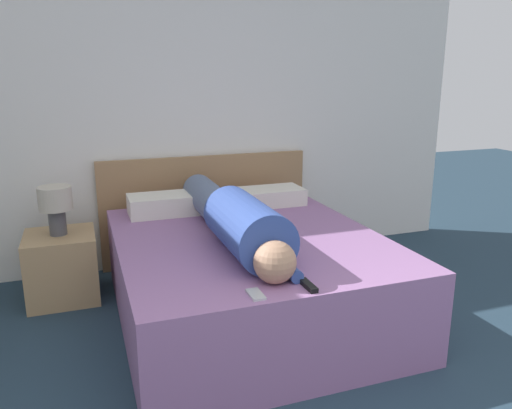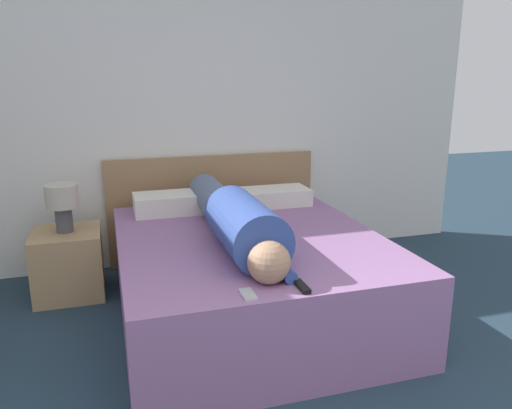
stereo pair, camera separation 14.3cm
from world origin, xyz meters
TOP-DOWN VIEW (x-y plane):
  - wall_back at (0.00, 3.56)m, footprint 5.31×0.06m
  - bed at (0.25, 2.36)m, footprint 1.68×1.95m
  - headboard at (0.25, 3.49)m, footprint 1.80×0.04m
  - nightstand at (-0.94, 3.07)m, footprint 0.48×0.49m
  - table_lamp at (-0.94, 3.07)m, footprint 0.23×0.23m
  - person_lying at (0.13, 2.29)m, footprint 0.34×1.80m
  - pillow_near_headboard at (-0.14, 3.08)m, footprint 0.60×0.31m
  - pillow_second at (0.66, 3.08)m, footprint 0.57×0.31m
  - tv_remote at (0.26, 1.48)m, footprint 0.04×0.15m
  - cell_phone at (-0.01, 1.48)m, footprint 0.06×0.13m

SIDE VIEW (x-z plane):
  - nightstand at x=-0.94m, z-range 0.00..0.49m
  - bed at x=0.25m, z-range 0.00..0.57m
  - headboard at x=0.25m, z-range 0.00..0.93m
  - cell_phone at x=-0.01m, z-range 0.57..0.58m
  - tv_remote at x=0.26m, z-range 0.57..0.59m
  - pillow_second at x=0.66m, z-range 0.57..0.70m
  - pillow_near_headboard at x=-0.14m, z-range 0.57..0.71m
  - person_lying at x=0.13m, z-range 0.54..0.88m
  - table_lamp at x=-0.94m, z-range 0.54..0.89m
  - wall_back at x=0.00m, z-range 0.00..2.60m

